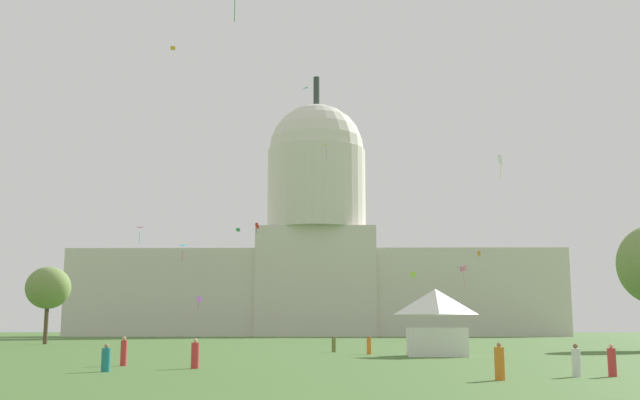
{
  "coord_description": "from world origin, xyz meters",
  "views": [
    {
      "loc": [
        3.65,
        -21.77,
        2.32
      ],
      "look_at": [
        1.71,
        104.85,
        23.33
      ],
      "focal_mm": 43.35,
      "sensor_mm": 36.0,
      "label": 1
    }
  ],
  "objects_px": {
    "tree_west_far": "(48,288)",
    "person_red_deep_crowd": "(195,355)",
    "kite_violet_low": "(199,300)",
    "kite_lime_low": "(413,274)",
    "kite_turquoise_high": "(307,89)",
    "kite_magenta_mid": "(140,230)",
    "kite_gold_high": "(173,48)",
    "kite_green_mid": "(238,230)",
    "kite_pink_low": "(463,269)",
    "person_red_near_tree_west": "(612,362)",
    "capitol_building": "(316,253)",
    "person_red_front_right": "(124,352)",
    "person_orange_edge_east": "(500,363)",
    "kite_yellow_high": "(327,147)",
    "person_olive_back_left": "(334,345)",
    "event_tent": "(436,322)",
    "person_orange_mid_right": "(453,345)",
    "kite_cyan_low": "(184,249)",
    "person_white_near_tree_east": "(576,362)",
    "person_orange_aisle_center": "(369,346)",
    "person_teal_front_left": "(106,359)",
    "kite_red_mid": "(257,226)",
    "kite_orange_mid": "(479,254)",
    "kite_white_mid": "(500,161)"
  },
  "relations": [
    {
      "from": "capitol_building",
      "to": "kite_violet_low",
      "type": "bearing_deg",
      "value": -110.25
    },
    {
      "from": "person_orange_mid_right",
      "to": "person_red_deep_crowd",
      "type": "xyz_separation_m",
      "value": [
        -20.12,
        -33.87,
        0.11
      ]
    },
    {
      "from": "capitol_building",
      "to": "person_olive_back_left",
      "type": "height_order",
      "value": "capitol_building"
    },
    {
      "from": "person_white_near_tree_east",
      "to": "person_red_deep_crowd",
      "type": "relative_size",
      "value": 0.91
    },
    {
      "from": "person_red_near_tree_west",
      "to": "person_orange_aisle_center",
      "type": "xyz_separation_m",
      "value": [
        -10.22,
        31.67,
        0.04
      ]
    },
    {
      "from": "kite_turquoise_high",
      "to": "kite_yellow_high",
      "type": "height_order",
      "value": "kite_turquoise_high"
    },
    {
      "from": "capitol_building",
      "to": "person_orange_aisle_center",
      "type": "height_order",
      "value": "capitol_building"
    },
    {
      "from": "person_olive_back_left",
      "to": "person_red_deep_crowd",
      "type": "height_order",
      "value": "person_red_deep_crowd"
    },
    {
      "from": "capitol_building",
      "to": "kite_red_mid",
      "type": "distance_m",
      "value": 36.62
    },
    {
      "from": "tree_west_far",
      "to": "kite_lime_low",
      "type": "distance_m",
      "value": 57.62
    },
    {
      "from": "person_orange_mid_right",
      "to": "kite_orange_mid",
      "type": "distance_m",
      "value": 113.1
    },
    {
      "from": "event_tent",
      "to": "kite_yellow_high",
      "type": "distance_m",
      "value": 131.27
    },
    {
      "from": "person_red_near_tree_west",
      "to": "kite_magenta_mid",
      "type": "relative_size",
      "value": 0.51
    },
    {
      "from": "kite_turquoise_high",
      "to": "kite_white_mid",
      "type": "xyz_separation_m",
      "value": [
        31.7,
        -40.0,
        -24.57
      ]
    },
    {
      "from": "kite_violet_low",
      "to": "kite_green_mid",
      "type": "xyz_separation_m",
      "value": [
        3.77,
        31.62,
        18.26
      ]
    },
    {
      "from": "person_orange_aisle_center",
      "to": "kite_green_mid",
      "type": "bearing_deg",
      "value": -72.71
    },
    {
      "from": "tree_west_far",
      "to": "kite_gold_high",
      "type": "xyz_separation_m",
      "value": [
        13.17,
        18.38,
        43.6
      ]
    },
    {
      "from": "person_red_deep_crowd",
      "to": "person_teal_front_left",
      "type": "distance_m",
      "value": 5.38
    },
    {
      "from": "kite_violet_low",
      "to": "kite_lime_low",
      "type": "height_order",
      "value": "kite_lime_low"
    },
    {
      "from": "person_orange_edge_east",
      "to": "person_orange_aisle_center",
      "type": "bearing_deg",
      "value": -167.27
    },
    {
      "from": "person_orange_mid_right",
      "to": "kite_cyan_low",
      "type": "relative_size",
      "value": 0.64
    },
    {
      "from": "kite_magenta_mid",
      "to": "kite_orange_mid",
      "type": "bearing_deg",
      "value": 8.23
    },
    {
      "from": "event_tent",
      "to": "person_red_near_tree_west",
      "type": "distance_m",
      "value": 27.58
    },
    {
      "from": "person_orange_mid_right",
      "to": "person_teal_front_left",
      "type": "bearing_deg",
      "value": 156.36
    },
    {
      "from": "tree_west_far",
      "to": "kite_cyan_low",
      "type": "height_order",
      "value": "kite_cyan_low"
    },
    {
      "from": "capitol_building",
      "to": "event_tent",
      "type": "bearing_deg",
      "value": -85.11
    },
    {
      "from": "kite_pink_low",
      "to": "kite_magenta_mid",
      "type": "bearing_deg",
      "value": 81.19
    },
    {
      "from": "tree_west_far",
      "to": "kite_magenta_mid",
      "type": "height_order",
      "value": "kite_magenta_mid"
    },
    {
      "from": "tree_west_far",
      "to": "person_red_deep_crowd",
      "type": "height_order",
      "value": "tree_west_far"
    },
    {
      "from": "kite_lime_low",
      "to": "kite_red_mid",
      "type": "relative_size",
      "value": 0.37
    },
    {
      "from": "kite_turquoise_high",
      "to": "kite_magenta_mid",
      "type": "xyz_separation_m",
      "value": [
        -31.36,
        -13.88,
        -32.0
      ]
    },
    {
      "from": "kite_green_mid",
      "to": "kite_gold_high",
      "type": "distance_m",
      "value": 62.89
    },
    {
      "from": "person_red_deep_crowd",
      "to": "person_orange_edge_east",
      "type": "distance_m",
      "value": 18.34
    },
    {
      "from": "person_orange_aisle_center",
      "to": "kite_white_mid",
      "type": "bearing_deg",
      "value": -110.54
    },
    {
      "from": "event_tent",
      "to": "person_white_near_tree_east",
      "type": "distance_m",
      "value": 27.47
    },
    {
      "from": "tree_west_far",
      "to": "kite_yellow_high",
      "type": "height_order",
      "value": "kite_yellow_high"
    },
    {
      "from": "person_orange_edge_east",
      "to": "kite_lime_low",
      "type": "height_order",
      "value": "kite_lime_low"
    },
    {
      "from": "kite_yellow_high",
      "to": "kite_lime_low",
      "type": "relative_size",
      "value": 3.5
    },
    {
      "from": "kite_yellow_high",
      "to": "kite_red_mid",
      "type": "distance_m",
      "value": 27.05
    },
    {
      "from": "person_teal_front_left",
      "to": "kite_lime_low",
      "type": "distance_m",
      "value": 91.62
    },
    {
      "from": "person_olive_back_left",
      "to": "person_orange_mid_right",
      "type": "bearing_deg",
      "value": 70.68
    },
    {
      "from": "tree_west_far",
      "to": "person_orange_aisle_center",
      "type": "bearing_deg",
      "value": -43.68
    },
    {
      "from": "person_red_front_right",
      "to": "person_red_deep_crowd",
      "type": "xyz_separation_m",
      "value": [
        5.01,
        -3.19,
        -0.05
      ]
    },
    {
      "from": "kite_turquoise_high",
      "to": "kite_yellow_high",
      "type": "bearing_deg",
      "value": -50.45
    },
    {
      "from": "person_white_near_tree_east",
      "to": "person_orange_edge_east",
      "type": "xyz_separation_m",
      "value": [
        -4.22,
        -2.55,
        0.05
      ]
    },
    {
      "from": "person_red_near_tree_west",
      "to": "kite_yellow_high",
      "type": "height_order",
      "value": "kite_yellow_high"
    },
    {
      "from": "person_red_near_tree_west",
      "to": "kite_cyan_low",
      "type": "distance_m",
      "value": 92.11
    },
    {
      "from": "kite_magenta_mid",
      "to": "capitol_building",
      "type": "bearing_deg",
      "value": 43.65
    },
    {
      "from": "kite_pink_low",
      "to": "person_red_near_tree_west",
      "type": "bearing_deg",
      "value": 156.9
    },
    {
      "from": "event_tent",
      "to": "kite_turquoise_high",
      "type": "relative_size",
      "value": 4.29
    }
  ]
}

